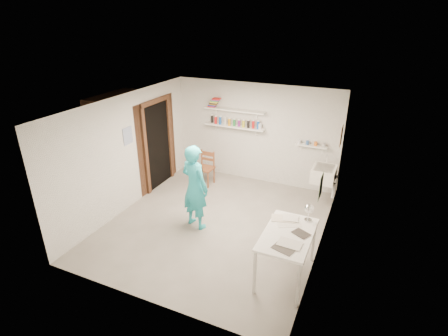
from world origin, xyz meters
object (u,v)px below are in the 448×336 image
at_px(man, 195,187).
at_px(desk_lamp, 309,209).
at_px(belfast_sink, 324,174).
at_px(wooden_chair, 205,168).
at_px(wall_clock, 197,169).
at_px(work_table, 286,255).

relative_size(man, desk_lamp, 11.17).
bearing_deg(belfast_sink, wooden_chair, -175.58).
bearing_deg(desk_lamp, wall_clock, 168.82).
distance_m(man, work_table, 2.15).
height_order(belfast_sink, desk_lamp, desk_lamp).
bearing_deg(work_table, wall_clock, 155.70).
bearing_deg(man, belfast_sink, -120.42).
xyz_separation_m(belfast_sink, man, (-2.09, -1.90, 0.14)).
distance_m(wall_clock, work_table, 2.35).
bearing_deg(wooden_chair, belfast_sink, 6.08).
height_order(belfast_sink, wall_clock, wall_clock).
bearing_deg(work_table, man, 160.19).
distance_m(man, wall_clock, 0.36).
height_order(wall_clock, wooden_chair, wall_clock).
xyz_separation_m(belfast_sink, wall_clock, (-2.15, -1.69, 0.42)).
bearing_deg(belfast_sink, work_table, -92.41).
bearing_deg(man, work_table, 177.50).
distance_m(man, desk_lamp, 2.19).
relative_size(man, wall_clock, 5.56).
distance_m(wooden_chair, desk_lamp, 3.47).
xyz_separation_m(belfast_sink, wooden_chair, (-2.74, -0.21, -0.28)).
height_order(man, work_table, man).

